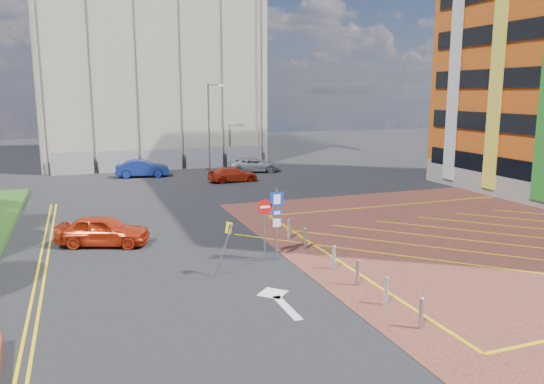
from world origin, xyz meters
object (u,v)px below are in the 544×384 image
warning_sign (225,242)px  car_silver_back (254,165)px  lamp_back (210,124)px  car_blue_back (142,168)px  sign_cluster (272,217)px  car_red_left (103,230)px  car_red_back (233,174)px

warning_sign → car_silver_back: (9.83, 26.23, -0.77)m
lamp_back → car_blue_back: bearing=-167.6°
warning_sign → car_silver_back: 28.02m
lamp_back → sign_cluster: bearing=-98.0°
lamp_back → car_red_left: bearing=-115.7°
lamp_back → car_silver_back: 5.54m
car_blue_back → sign_cluster: bearing=-167.7°
sign_cluster → lamp_back: bearing=82.0°
car_blue_back → car_red_back: 8.37m
lamp_back → warning_sign: lamp_back is taller
lamp_back → car_red_back: size_ratio=1.94×
sign_cluster → car_silver_back: bearing=73.5°
car_red_left → car_red_back: 18.98m
lamp_back → car_red_back: bearing=-87.4°
warning_sign → car_blue_back: warning_sign is taller
lamp_back → car_blue_back: size_ratio=1.77×
sign_cluster → car_red_back: sign_cluster is taller
warning_sign → car_blue_back: (-0.16, 26.82, -0.69)m
lamp_back → warning_sign: 29.04m
warning_sign → car_silver_back: bearing=69.5°
car_red_left → car_blue_back: size_ratio=0.97×
sign_cluster → car_red_left: bearing=143.6°
warning_sign → car_red_left: (-4.40, 6.23, -0.69)m
car_red_back → car_silver_back: (3.32, 4.47, 0.06)m
car_silver_back → car_blue_back: bearing=94.0°
car_silver_back → sign_cluster: bearing=170.9°
car_red_left → car_blue_back: bearing=9.2°
sign_cluster → car_blue_back: 25.77m
sign_cluster → car_blue_back: sign_cluster is taller
sign_cluster → car_red_left: 8.56m
warning_sign → car_red_back: 22.73m
car_red_back → car_silver_back: size_ratio=0.87×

